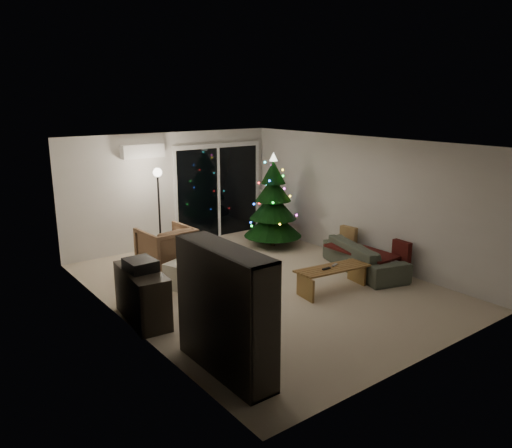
% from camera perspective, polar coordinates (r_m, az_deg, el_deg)
% --- Properties ---
extents(room, '(6.50, 7.51, 2.60)m').
position_cam_1_polar(room, '(9.97, -2.50, 1.47)').
color(room, beige).
rests_on(room, ground).
extents(bookshelf, '(0.74, 1.61, 1.57)m').
position_cam_1_polar(bookshelf, '(5.89, -5.12, -10.29)').
color(bookshelf, black).
rests_on(bookshelf, floor).
extents(media_cabinet, '(0.60, 1.29, 0.78)m').
position_cam_1_polar(media_cabinet, '(7.63, -12.87, -7.93)').
color(media_cabinet, black).
rests_on(media_cabinet, floor).
extents(stereo, '(0.39, 0.47, 0.17)m').
position_cam_1_polar(stereo, '(7.47, -13.07, -4.57)').
color(stereo, black).
rests_on(stereo, media_cabinet).
extents(armchair, '(0.96, 0.98, 0.85)m').
position_cam_1_polar(armchair, '(9.69, -10.18, -2.76)').
color(armchair, brown).
rests_on(armchair, floor).
extents(ottoman, '(0.64, 0.64, 0.45)m').
position_cam_1_polar(ottoman, '(8.81, -8.34, -5.81)').
color(ottoman, silver).
rests_on(ottoman, floor).
extents(cardboard_box_a, '(0.49, 0.41, 0.30)m').
position_cam_1_polar(cardboard_box_a, '(8.45, -12.55, -7.43)').
color(cardboard_box_a, white).
rests_on(cardboard_box_a, floor).
extents(cardboard_box_b, '(0.43, 0.38, 0.25)m').
position_cam_1_polar(cardboard_box_b, '(9.38, -7.10, -5.14)').
color(cardboard_box_b, white).
rests_on(cardboard_box_b, floor).
extents(side_table, '(0.51, 0.51, 0.48)m').
position_cam_1_polar(side_table, '(10.18, -6.97, -2.88)').
color(side_table, black).
rests_on(side_table, floor).
extents(floor_lamp, '(0.29, 0.29, 1.81)m').
position_cam_1_polar(floor_lamp, '(10.32, -10.97, 1.01)').
color(floor_lamp, black).
rests_on(floor_lamp, floor).
extents(sofa, '(1.28, 2.07, 0.56)m').
position_cam_1_polar(sofa, '(9.74, 12.28, -3.65)').
color(sofa, '#52584E').
rests_on(sofa, floor).
extents(sofa_throw, '(0.60, 1.39, 0.05)m').
position_cam_1_polar(sofa_throw, '(9.63, 11.93, -3.05)').
color(sofa_throw, '#3B0F0A').
rests_on(sofa_throw, sofa).
extents(cushion_a, '(0.14, 0.38, 0.37)m').
position_cam_1_polar(cushion_a, '(10.26, 10.52, -1.30)').
color(cushion_a, '#9B7946').
rests_on(cushion_a, sofa).
extents(cushion_b, '(0.14, 0.38, 0.37)m').
position_cam_1_polar(cushion_b, '(9.48, 16.31, -2.96)').
color(cushion_b, '#3B0F0A').
rests_on(cushion_b, sofa).
extents(coffee_table, '(1.35, 0.62, 0.41)m').
position_cam_1_polar(coffee_table, '(8.70, 8.70, -6.21)').
color(coffee_table, olive).
rests_on(coffee_table, floor).
extents(remote_a, '(0.16, 0.05, 0.02)m').
position_cam_1_polar(remote_a, '(8.52, 8.04, -5.07)').
color(remote_a, black).
rests_on(remote_a, coffee_table).
extents(remote_b, '(0.16, 0.09, 0.02)m').
position_cam_1_polar(remote_b, '(8.73, 8.98, -4.64)').
color(remote_b, slate).
rests_on(remote_b, coffee_table).
extents(christmas_tree, '(1.71, 1.71, 2.07)m').
position_cam_1_polar(christmas_tree, '(10.94, 1.97, 2.73)').
color(christmas_tree, black).
rests_on(christmas_tree, floor).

